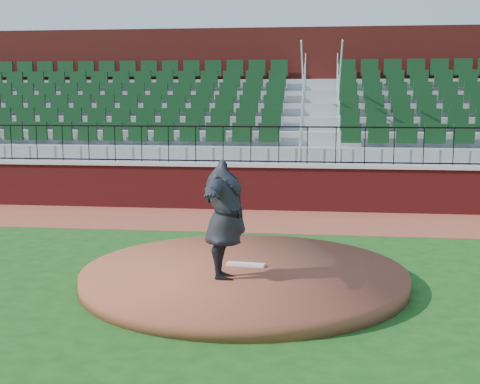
{
  "coord_description": "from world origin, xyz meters",
  "views": [
    {
      "loc": [
        1.52,
        -10.69,
        3.11
      ],
      "look_at": [
        0.0,
        1.5,
        1.3
      ],
      "focal_mm": 48.46,
      "sensor_mm": 36.0,
      "label": 1
    }
  ],
  "objects": [
    {
      "name": "pitcher",
      "position": [
        0.05,
        -0.81,
        1.2
      ],
      "size": [
        0.72,
        2.36,
        1.9
      ],
      "primitive_type": "imported",
      "rotation": [
        0.0,
        0.0,
        1.61
      ],
      "color": "black",
      "rests_on": "pitchers_mound"
    },
    {
      "name": "wall_cap",
      "position": [
        0.0,
        7.0,
        1.25
      ],
      "size": [
        34.0,
        0.45,
        0.1
      ],
      "primitive_type": "cube",
      "color": "#B7B7B7",
      "rests_on": "field_wall"
    },
    {
      "name": "concourse_wall",
      "position": [
        0.0,
        12.52,
        2.75
      ],
      "size": [
        34.0,
        0.5,
        5.5
      ],
      "primitive_type": "cube",
      "color": "maroon",
      "rests_on": "ground"
    },
    {
      "name": "wall_railing",
      "position": [
        0.0,
        7.0,
        1.8
      ],
      "size": [
        34.0,
        0.05,
        1.0
      ],
      "primitive_type": null,
      "color": "black",
      "rests_on": "wall_cap"
    },
    {
      "name": "warning_track",
      "position": [
        0.0,
        5.4,
        0.01
      ],
      "size": [
        34.0,
        3.2,
        0.01
      ],
      "primitive_type": "cube",
      "color": "brown",
      "rests_on": "ground"
    },
    {
      "name": "ground",
      "position": [
        0.0,
        0.0,
        0.0
      ],
      "size": [
        90.0,
        90.0,
        0.0
      ],
      "primitive_type": "plane",
      "color": "#164714",
      "rests_on": "ground"
    },
    {
      "name": "field_wall",
      "position": [
        0.0,
        7.0,
        0.6
      ],
      "size": [
        34.0,
        0.35,
        1.2
      ],
      "primitive_type": "cube",
      "color": "maroon",
      "rests_on": "ground"
    },
    {
      "name": "pitchers_mound",
      "position": [
        0.28,
        -0.21,
        0.12
      ],
      "size": [
        5.43,
        5.43,
        0.25
      ],
      "primitive_type": "cylinder",
      "color": "brown",
      "rests_on": "ground"
    },
    {
      "name": "seating_stands",
      "position": [
        0.0,
        9.72,
        2.3
      ],
      "size": [
        34.0,
        5.1,
        4.6
      ],
      "primitive_type": null,
      "color": "gray",
      "rests_on": "ground"
    },
    {
      "name": "pitching_rubber",
      "position": [
        0.28,
        -0.0,
        0.27
      ],
      "size": [
        0.67,
        0.24,
        0.04
      ],
      "primitive_type": "cube",
      "rotation": [
        0.0,
        0.0,
        -0.11
      ],
      "color": "white",
      "rests_on": "pitchers_mound"
    }
  ]
}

